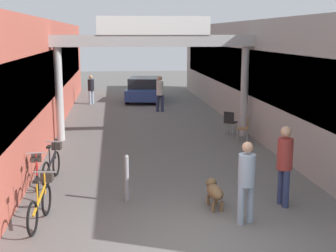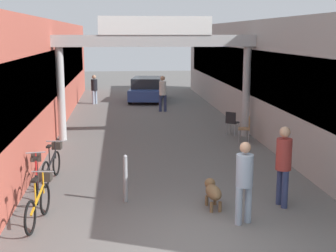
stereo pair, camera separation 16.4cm
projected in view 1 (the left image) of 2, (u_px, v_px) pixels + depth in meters
The scene contains 16 objects.
ground_plane at pixel (197, 244), 8.48m from camera, with size 80.00×80.00×0.00m, color #605E5B.
storefront_left at pixel (19, 76), 18.20m from camera, with size 3.00×26.00×4.24m.
storefront_right at pixel (272, 74), 19.37m from camera, with size 3.00×26.00×4.24m.
arcade_sign_gateway at pixel (154, 52), 16.52m from camera, with size 7.40×0.47×4.35m.
pedestrian_with_dog at pixel (247, 177), 9.25m from camera, with size 0.45×0.45×1.69m.
pedestrian_companion at pixel (285, 160), 10.21m from camera, with size 0.39×0.40×1.80m.
pedestrian_carrying_crate at pixel (160, 91), 22.73m from camera, with size 0.39×0.36×1.75m.
pedestrian_elderly_walking at pixel (91, 88), 25.17m from camera, with size 0.47×0.47×1.57m.
dog_on_leash at pixel (214, 191), 10.23m from camera, with size 0.35×0.81×0.59m.
bicycle_orange_nearest at pixel (41, 202), 9.39m from camera, with size 0.46×1.68×0.98m.
bicycle_red_second at pixel (37, 178), 10.94m from camera, with size 0.46×1.68×0.98m.
bicycle_black_third at pixel (52, 164), 12.11m from camera, with size 0.46×1.68×0.98m.
bollard_post_metal at pixel (127, 178), 10.50m from camera, with size 0.10×0.10×1.11m.
cafe_chair_wood_nearer at pixel (245, 127), 16.44m from camera, with size 0.49×0.49×0.89m.
cafe_chair_black_farther at pixel (230, 121), 17.54m from camera, with size 0.56×0.56×0.89m.
parked_car_blue at pixel (144, 89), 26.49m from camera, with size 2.36×4.23×1.33m.
Camera 1 is at (-1.45, -7.79, 3.76)m, focal length 50.00 mm.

